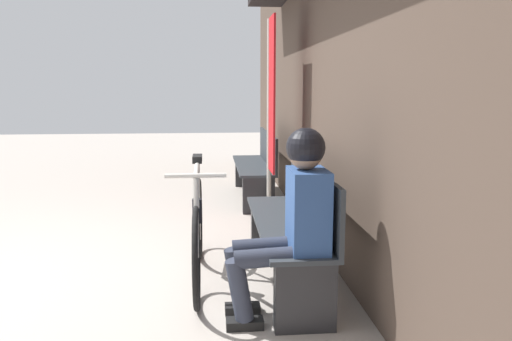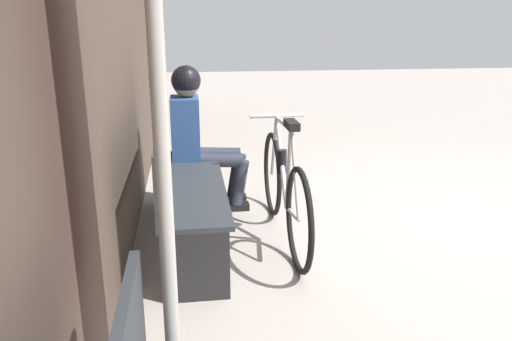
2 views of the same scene
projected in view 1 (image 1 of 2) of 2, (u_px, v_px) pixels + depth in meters
ground_plane at (28, 288)px, 3.50m from camera, size 24.00×24.00×0.00m
storefront_wall at (354, 48)px, 3.44m from camera, size 12.00×0.56×3.20m
park_bench_near at (293, 227)px, 3.62m from camera, size 1.68×0.42×0.84m
bicycle at (198, 230)px, 3.62m from camera, size 1.62×0.40×0.89m
person_seated at (292, 212)px, 2.94m from camera, size 0.34×0.61×1.17m
park_bench_far at (257, 168)px, 6.31m from camera, size 1.66×0.42×0.84m
banner_pole at (271, 103)px, 5.13m from camera, size 0.45×0.05×2.10m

